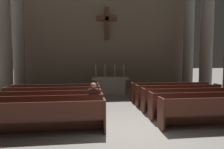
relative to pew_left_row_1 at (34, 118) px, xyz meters
name	(u,v)px	position (x,y,z in m)	size (l,w,h in m)	color
ground_plane	(133,130)	(2.75, 0.04, -0.48)	(80.00, 80.00, 0.00)	gray
pew_left_row_1	(34,118)	(0.00, 0.00, 0.00)	(3.88, 0.50, 0.95)	#4C2319
pew_left_row_2	(43,109)	(0.00, 0.95, 0.00)	(3.88, 0.50, 0.95)	#4C2319
pew_left_row_3	(49,103)	(0.00, 1.90, 0.00)	(3.88, 0.50, 0.95)	#4C2319
pew_left_row_4	(53,98)	(0.00, 2.85, 0.00)	(3.88, 0.50, 0.95)	#4C2319
pew_left_row_5	(57,94)	(0.00, 3.80, 0.00)	(3.88, 0.50, 0.95)	#4C2319
pew_right_row_1	(221,112)	(5.51, 0.00, 0.00)	(3.88, 0.50, 0.95)	#4C2319
pew_right_row_2	(203,104)	(5.51, 0.95, 0.00)	(3.88, 0.50, 0.95)	#4C2319
pew_right_row_3	(189,99)	(5.51, 1.90, 0.00)	(3.88, 0.50, 0.95)	#4C2319
pew_right_row_4	(178,95)	(5.51, 2.85, 0.00)	(3.88, 0.50, 0.95)	#4C2319
pew_right_row_5	(170,91)	(5.51, 3.80, 0.00)	(3.88, 0.50, 0.95)	#4C2319
column_left_third	(4,33)	(-2.81, 5.24, 2.98)	(1.05, 1.05, 7.09)	gray
column_right_third	(207,36)	(8.32, 5.24, 2.98)	(1.05, 1.05, 7.09)	gray
column_left_fourth	(19,37)	(-2.81, 7.31, 2.98)	(1.05, 1.05, 7.09)	gray
column_right_fourth	(188,40)	(8.32, 7.31, 2.98)	(1.05, 1.05, 7.09)	gray
altar	(110,85)	(2.75, 6.18, 0.06)	(2.20, 0.90, 1.01)	#A8A399
candlestick_outer_left	(96,73)	(1.90, 6.18, 0.79)	(0.16, 0.16, 0.79)	#B79338
candlestick_inner_left	(105,73)	(2.45, 6.18, 0.79)	(0.16, 0.16, 0.79)	#B79338
candlestick_inner_right	(115,73)	(3.05, 6.18, 0.79)	(0.16, 0.16, 0.79)	#B79338
candlestick_outer_right	(124,73)	(3.60, 6.18, 0.79)	(0.16, 0.16, 0.79)	#B79338
apse_with_cross	(106,30)	(2.75, 8.35, 3.67)	(12.25, 0.51, 8.28)	gray
lone_worshipper	(93,101)	(1.63, 0.99, 0.22)	(0.32, 0.43, 1.32)	#26262B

